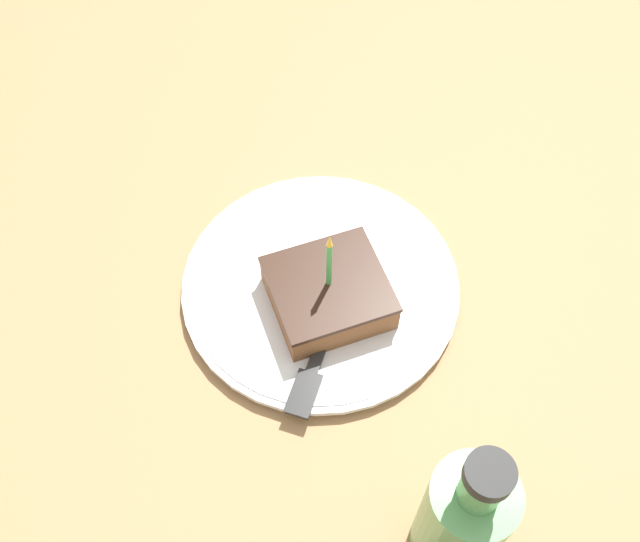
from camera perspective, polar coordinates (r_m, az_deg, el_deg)
ground_plane at (r=0.79m, az=0.76°, el=-2.01°), size 2.40×2.40×0.04m
plate at (r=0.76m, az=0.00°, el=-1.05°), size 0.28×0.28×0.02m
cake_slice at (r=0.73m, az=0.66°, el=-1.67°), size 0.11×0.10×0.11m
fork at (r=0.72m, az=0.30°, el=-5.16°), size 0.13×0.16×0.00m
bottle at (r=0.61m, az=10.85°, el=-18.00°), size 0.07×0.07×0.19m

